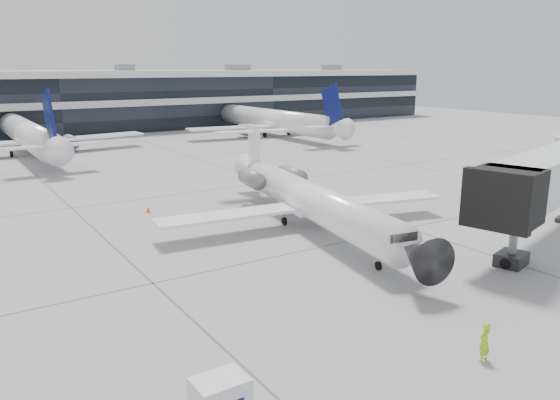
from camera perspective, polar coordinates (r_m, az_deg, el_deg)
ground at (r=36.08m, az=2.01°, el=-5.42°), size 220.00×220.00×0.00m
terminal at (r=111.88m, az=-22.99°, el=9.14°), size 170.00×22.00×10.00m
bg_jet_center at (r=84.58m, az=-24.71°, el=4.42°), size 32.00×40.00×9.60m
bg_jet_right at (r=98.36m, az=-0.95°, el=6.80°), size 32.00×40.00×9.60m
regional_jet at (r=41.06m, az=2.88°, el=0.24°), size 22.96×28.63×6.63m
jet_bridge at (r=42.22m, az=26.87°, el=2.55°), size 19.94×8.66×6.48m
ramp_worker at (r=24.58m, az=20.57°, el=-13.68°), size 0.67×0.48×1.72m
traffic_cone at (r=46.78m, az=-13.62°, el=-0.99°), size 0.47×0.47×0.55m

